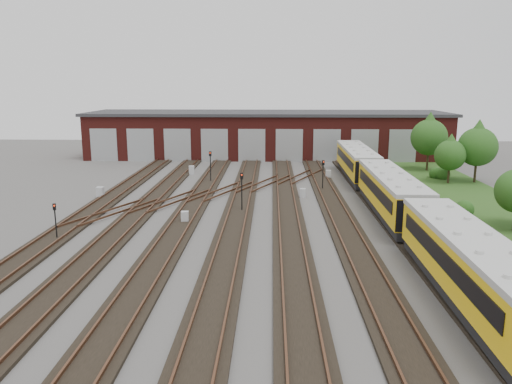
{
  "coord_description": "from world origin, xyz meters",
  "views": [
    {
      "loc": [
        0.69,
        -32.42,
        10.26
      ],
      "look_at": [
        -0.53,
        5.6,
        2.0
      ],
      "focal_mm": 35.0,
      "sensor_mm": 36.0,
      "label": 1
    }
  ],
  "objects": [
    {
      "name": "tree_1",
      "position": [
        19.26,
        19.7,
        3.39
      ],
      "size": [
        3.18,
        3.18,
        5.27
      ],
      "color": "#2F2515",
      "rests_on": "ground"
    },
    {
      "name": "signal_mast_3",
      "position": [
        -1.73,
        7.1,
        2.07
      ],
      "size": [
        0.26,
        0.24,
        3.24
      ],
      "rotation": [
        0.0,
        0.0,
        0.1
      ],
      "color": "black",
      "rests_on": "ground"
    },
    {
      "name": "relay_cabinet_4",
      "position": [
        3.56,
        12.51,
        0.43
      ],
      "size": [
        0.51,
        0.43,
        0.85
      ],
      "primitive_type": "cube",
      "rotation": [
        0.0,
        0.0,
        -0.0
      ],
      "color": "#B1B3B7",
      "rests_on": "ground"
    },
    {
      "name": "grass_verge",
      "position": [
        19.0,
        10.0,
        0.03
      ],
      "size": [
        8.0,
        55.0,
        0.05
      ],
      "primitive_type": "cube",
      "color": "#234617",
      "rests_on": "ground"
    },
    {
      "name": "relay_cabinet_1",
      "position": [
        -8.58,
        24.16,
        0.51
      ],
      "size": [
        0.71,
        0.63,
        1.01
      ],
      "primitive_type": "cube",
      "rotation": [
        0.0,
        0.0,
        0.23
      ],
      "color": "#B1B3B7",
      "rests_on": "ground"
    },
    {
      "name": "bush_1",
      "position": [
        18.93,
        22.7,
        0.72
      ],
      "size": [
        1.45,
        1.45,
        1.45
      ],
      "primitive_type": "sphere",
      "color": "#1C4213",
      "rests_on": "ground"
    },
    {
      "name": "tree_0",
      "position": [
        19.41,
        27.54,
        4.55
      ],
      "size": [
        4.27,
        4.27,
        7.08
      ],
      "color": "#2F2515",
      "rests_on": "ground"
    },
    {
      "name": "signal_mast_2",
      "position": [
        5.72,
        15.91,
        1.9
      ],
      "size": [
        0.28,
        0.26,
        2.97
      ],
      "rotation": [
        0.0,
        0.0,
        0.37
      ],
      "color": "black",
      "rests_on": "ground"
    },
    {
      "name": "bush_0",
      "position": [
        16.0,
        6.43,
        0.74
      ],
      "size": [
        1.49,
        1.49,
        1.49
      ],
      "primitive_type": "sphere",
      "color": "#1C4213",
      "rests_on": "ground"
    },
    {
      "name": "bush_2",
      "position": [
        19.52,
        22.21,
        0.79
      ],
      "size": [
        1.57,
        1.57,
        1.57
      ],
      "primitive_type": "sphere",
      "color": "#1C4213",
      "rests_on": "ground"
    },
    {
      "name": "signal_mast_0",
      "position": [
        -13.71,
        -0.81,
        1.62
      ],
      "size": [
        0.25,
        0.24,
        2.51
      ],
      "rotation": [
        0.0,
        0.0,
        0.41
      ],
      "color": "black",
      "rests_on": "ground"
    },
    {
      "name": "relay_cabinet_2",
      "position": [
        -5.82,
        3.59,
        0.46
      ],
      "size": [
        0.58,
        0.49,
        0.91
      ],
      "primitive_type": "cube",
      "rotation": [
        0.0,
        0.0,
        0.07
      ],
      "color": "#B1B3B7",
      "rests_on": "ground"
    },
    {
      "name": "maintenance_shed",
      "position": [
        -0.01,
        39.97,
        3.2
      ],
      "size": [
        51.0,
        12.5,
        6.35
      ],
      "color": "#581916",
      "rests_on": "ground"
    },
    {
      "name": "track_network",
      "position": [
        -0.17,
        0.59,
        0.11
      ],
      "size": [
        30.4,
        70.0,
        0.33
      ],
      "color": "black",
      "rests_on": "ground"
    },
    {
      "name": "signal_mast_1",
      "position": [
        -5.79,
        19.45,
        2.11
      ],
      "size": [
        0.26,
        0.24,
        3.32
      ],
      "rotation": [
        0.0,
        0.0,
        -0.03
      ],
      "color": "black",
      "rests_on": "ground"
    },
    {
      "name": "metro_train",
      "position": [
        10.0,
        5.95,
        1.93
      ],
      "size": [
        2.96,
        47.13,
        3.12
      ],
      "rotation": [
        0.0,
        0.0,
        -0.02
      ],
      "color": "black",
      "rests_on": "ground"
    },
    {
      "name": "relay_cabinet_0",
      "position": [
        -15.0,
        11.69,
        0.52
      ],
      "size": [
        0.66,
        0.56,
        1.05
      ],
      "primitive_type": "cube",
      "rotation": [
        0.0,
        0.0,
        -0.06
      ],
      "color": "#B1B3B7",
      "rests_on": "ground"
    },
    {
      "name": "relay_cabinet_3",
      "position": [
        6.95,
        21.99,
        0.48
      ],
      "size": [
        0.63,
        0.55,
        0.95
      ],
      "primitive_type": "cube",
      "rotation": [
        0.0,
        0.0,
        -0.14
      ],
      "color": "#B1B3B7",
      "rests_on": "ground"
    },
    {
      "name": "tree_2",
      "position": [
        22.21,
        20.22,
        4.31
      ],
      "size": [
        4.05,
        4.05,
        6.71
      ],
      "color": "#2F2515",
      "rests_on": "ground"
    },
    {
      "name": "ground",
      "position": [
        0.0,
        0.0,
        0.0
      ],
      "size": [
        120.0,
        120.0,
        0.0
      ],
      "primitive_type": "plane",
      "color": "#454340",
      "rests_on": "ground"
    }
  ]
}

